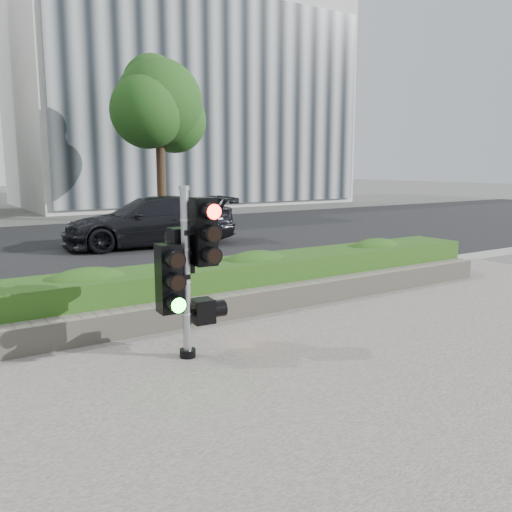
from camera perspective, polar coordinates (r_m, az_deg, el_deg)
name	(u,v)px	position (r m, az deg, el deg)	size (l,w,h in m)	color
ground	(268,368)	(6.05, 1.23, -11.74)	(120.00, 120.00, 0.00)	#51514C
sidewalk	(465,475)	(4.42, 21.18, -20.67)	(16.00, 11.00, 0.03)	#9E9389
road	(52,250)	(15.15, -20.65, 0.60)	(60.00, 13.00, 0.02)	black
curb	(155,303)	(8.70, -10.62, -4.87)	(60.00, 0.25, 0.12)	gray
stone_wall	(190,312)	(7.56, -6.97, -5.86)	(12.00, 0.32, 0.34)	gray
hedge	(170,291)	(8.09, -9.04, -3.65)	(12.00, 1.00, 0.68)	#4E8529
building_right	(181,99)	(33.09, -7.85, 16.01)	(18.00, 10.00, 12.00)	#B7B7B2
tree_right	(158,106)	(22.11, -10.25, 15.29)	(4.10, 3.58, 6.53)	black
traffic_signal	(187,264)	(6.10, -7.27, -0.84)	(0.68, 0.51, 1.95)	black
car_dark	(150,221)	(15.02, -11.08, 3.59)	(1.89, 4.64, 1.35)	black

